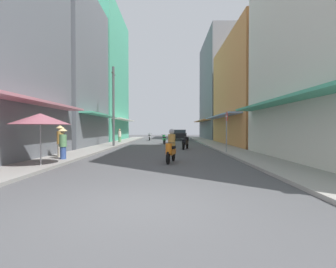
{
  "coord_description": "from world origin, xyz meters",
  "views": [
    {
      "loc": [
        0.57,
        -5.25,
        1.58
      ],
      "look_at": [
        0.47,
        14.38,
        1.18
      ],
      "focal_mm": 27.5,
      "sensor_mm": 36.0,
      "label": 1
    }
  ],
  "objects_px": {
    "utility_pole": "(114,106)",
    "pedestrian_foreground": "(120,136)",
    "motorbike_black": "(186,143)",
    "motorbike_silver": "(150,137)",
    "pedestrian_crossing": "(60,140)",
    "motorbike_orange": "(171,147)",
    "vendor_umbrella": "(40,119)",
    "parked_car": "(180,135)",
    "street_sign_no_entry": "(227,127)",
    "pedestrian_far": "(63,142)",
    "motorbike_green": "(164,139)"
  },
  "relations": [
    {
      "from": "parked_car",
      "to": "pedestrian_crossing",
      "type": "bearing_deg",
      "value": -107.57
    },
    {
      "from": "motorbike_black",
      "to": "motorbike_green",
      "type": "height_order",
      "value": "same"
    },
    {
      "from": "vendor_umbrella",
      "to": "pedestrian_far",
      "type": "bearing_deg",
      "value": 88.05
    },
    {
      "from": "street_sign_no_entry",
      "to": "motorbike_black",
      "type": "bearing_deg",
      "value": 120.64
    },
    {
      "from": "pedestrian_crossing",
      "to": "pedestrian_far",
      "type": "relative_size",
      "value": 1.08
    },
    {
      "from": "parked_car",
      "to": "street_sign_no_entry",
      "type": "xyz_separation_m",
      "value": [
        2.04,
        -20.13,
        0.98
      ]
    },
    {
      "from": "motorbike_silver",
      "to": "pedestrian_far",
      "type": "relative_size",
      "value": 1.11
    },
    {
      "from": "pedestrian_crossing",
      "to": "vendor_umbrella",
      "type": "xyz_separation_m",
      "value": [
        0.51,
        -3.06,
        0.98
      ]
    },
    {
      "from": "motorbike_silver",
      "to": "street_sign_no_entry",
      "type": "distance_m",
      "value": 20.28
    },
    {
      "from": "pedestrian_crossing",
      "to": "utility_pole",
      "type": "bearing_deg",
      "value": 84.13
    },
    {
      "from": "motorbike_black",
      "to": "street_sign_no_entry",
      "type": "xyz_separation_m",
      "value": [
        2.3,
        -3.89,
        1.21
      ]
    },
    {
      "from": "parked_car",
      "to": "pedestrian_foreground",
      "type": "xyz_separation_m",
      "value": [
        -6.93,
        -8.21,
        0.04
      ]
    },
    {
      "from": "vendor_umbrella",
      "to": "street_sign_no_entry",
      "type": "height_order",
      "value": "street_sign_no_entry"
    },
    {
      "from": "parked_car",
      "to": "pedestrian_foreground",
      "type": "relative_size",
      "value": 2.7
    },
    {
      "from": "pedestrian_far",
      "to": "street_sign_no_entry",
      "type": "relative_size",
      "value": 0.62
    },
    {
      "from": "motorbike_black",
      "to": "pedestrian_crossing",
      "type": "relative_size",
      "value": 0.99
    },
    {
      "from": "utility_pole",
      "to": "street_sign_no_entry",
      "type": "height_order",
      "value": "utility_pole"
    },
    {
      "from": "pedestrian_foreground",
      "to": "vendor_umbrella",
      "type": "height_order",
      "value": "vendor_umbrella"
    },
    {
      "from": "motorbike_orange",
      "to": "vendor_umbrella",
      "type": "bearing_deg",
      "value": -162.12
    },
    {
      "from": "pedestrian_far",
      "to": "vendor_umbrella",
      "type": "bearing_deg",
      "value": -91.95
    },
    {
      "from": "parked_car",
      "to": "utility_pole",
      "type": "height_order",
      "value": "utility_pole"
    },
    {
      "from": "motorbike_orange",
      "to": "motorbike_silver",
      "type": "bearing_deg",
      "value": 96.87
    },
    {
      "from": "motorbike_silver",
      "to": "pedestrian_crossing",
      "type": "distance_m",
      "value": 22.08
    },
    {
      "from": "pedestrian_crossing",
      "to": "pedestrian_foreground",
      "type": "bearing_deg",
      "value": 88.9
    },
    {
      "from": "pedestrian_far",
      "to": "motorbike_orange",
      "type": "bearing_deg",
      "value": -3.44
    },
    {
      "from": "pedestrian_crossing",
      "to": "vendor_umbrella",
      "type": "height_order",
      "value": "vendor_umbrella"
    },
    {
      "from": "motorbike_black",
      "to": "pedestrian_crossing",
      "type": "bearing_deg",
      "value": -136.85
    },
    {
      "from": "pedestrian_foreground",
      "to": "pedestrian_far",
      "type": "xyz_separation_m",
      "value": [
        0.3,
        -15.6,
        0.14
      ]
    },
    {
      "from": "motorbike_orange",
      "to": "pedestrian_far",
      "type": "relative_size",
      "value": 1.1
    },
    {
      "from": "vendor_umbrella",
      "to": "parked_car",
      "type": "bearing_deg",
      "value": 75.46
    },
    {
      "from": "pedestrian_crossing",
      "to": "vendor_umbrella",
      "type": "relative_size",
      "value": 0.75
    },
    {
      "from": "pedestrian_far",
      "to": "vendor_umbrella",
      "type": "distance_m",
      "value": 2.27
    },
    {
      "from": "pedestrian_crossing",
      "to": "utility_pole",
      "type": "distance_m",
      "value": 9.11
    },
    {
      "from": "pedestrian_far",
      "to": "utility_pole",
      "type": "relative_size",
      "value": 0.24
    },
    {
      "from": "motorbike_orange",
      "to": "pedestrian_crossing",
      "type": "bearing_deg",
      "value": 166.72
    },
    {
      "from": "motorbike_orange",
      "to": "parked_car",
      "type": "height_order",
      "value": "motorbike_orange"
    },
    {
      "from": "pedestrian_foreground",
      "to": "vendor_umbrella",
      "type": "xyz_separation_m",
      "value": [
        0.23,
        -17.6,
        1.19
      ]
    },
    {
      "from": "motorbike_black",
      "to": "motorbike_orange",
      "type": "height_order",
      "value": "motorbike_orange"
    },
    {
      "from": "motorbike_silver",
      "to": "utility_pole",
      "type": "bearing_deg",
      "value": -98.96
    },
    {
      "from": "parked_car",
      "to": "pedestrian_far",
      "type": "height_order",
      "value": "pedestrian_far"
    },
    {
      "from": "motorbike_silver",
      "to": "utility_pole",
      "type": "height_order",
      "value": "utility_pole"
    },
    {
      "from": "motorbike_black",
      "to": "motorbike_silver",
      "type": "relative_size",
      "value": 0.97
    },
    {
      "from": "motorbike_green",
      "to": "motorbike_orange",
      "type": "height_order",
      "value": "motorbike_orange"
    },
    {
      "from": "pedestrian_foreground",
      "to": "vendor_umbrella",
      "type": "distance_m",
      "value": 17.65
    },
    {
      "from": "motorbike_black",
      "to": "utility_pole",
      "type": "bearing_deg",
      "value": 160.07
    },
    {
      "from": "motorbike_orange",
      "to": "vendor_umbrella",
      "type": "relative_size",
      "value": 0.76
    },
    {
      "from": "utility_pole",
      "to": "pedestrian_foreground",
      "type": "bearing_deg",
      "value": 96.02
    },
    {
      "from": "motorbike_orange",
      "to": "street_sign_no_entry",
      "type": "height_order",
      "value": "street_sign_no_entry"
    },
    {
      "from": "motorbike_orange",
      "to": "pedestrian_foreground",
      "type": "xyz_separation_m",
      "value": [
        -5.49,
        15.91,
        0.08
      ]
    },
    {
      "from": "parked_car",
      "to": "vendor_umbrella",
      "type": "relative_size",
      "value": 1.79
    }
  ]
}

